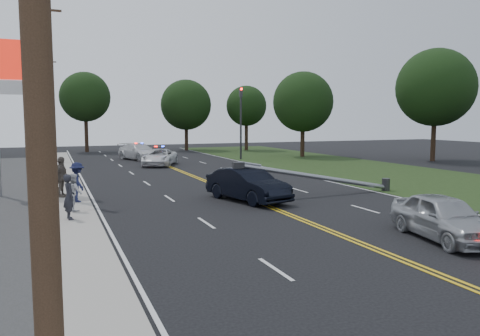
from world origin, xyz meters
name	(u,v)px	position (x,y,z in m)	size (l,w,h in m)	color
ground	(348,238)	(0.00, 0.00, 0.00)	(120.00, 120.00, 0.00)	black
sidewalk	(70,204)	(-8.40, 10.00, 0.06)	(1.80, 70.00, 0.12)	#9E988E
grass_verge	(433,181)	(13.50, 10.00, 0.01)	(12.00, 80.00, 0.01)	black
centerline_yellow	(238,194)	(0.00, 10.00, 0.01)	(0.36, 80.00, 0.00)	gold
pylon_sign	(20,80)	(-10.50, 14.00, 6.00)	(3.20, 0.35, 8.00)	gray
traffic_signal	(241,117)	(8.30, 30.00, 4.21)	(0.28, 0.41, 7.05)	#2D2D30
fallen_streetlight	(326,178)	(4.19, 8.00, 0.92)	(9.36, 0.44, 1.91)	#2D2D30
utility_pole_near	(35,1)	(-9.20, -8.00, 5.08)	(1.60, 0.28, 10.00)	#382619
utility_pole_mid	(47,96)	(-9.20, 12.00, 5.08)	(1.60, 0.28, 10.00)	#382619
utility_pole_far	(49,107)	(-9.20, 34.00, 5.08)	(1.60, 0.28, 10.00)	#382619
tree_6	(85,97)	(-5.13, 46.68, 6.62)	(5.96, 5.96, 9.62)	black
tree_7	(186,105)	(6.91, 45.04, 5.76)	(6.37, 6.37, 8.96)	black
tree_8	(246,106)	(14.11, 42.42, 5.63)	(5.12, 5.12, 8.21)	black
tree_9	(303,102)	(15.65, 30.67, 5.78)	(6.34, 6.34, 8.96)	black
tree_13	(436,88)	(24.47, 21.32, 6.92)	(7.25, 7.25, 10.55)	black
crashed_sedan	(247,185)	(-0.32, 7.92, 0.81)	(1.71, 4.90, 1.61)	black
waiting_sedan	(444,217)	(2.85, -1.29, 0.75)	(1.78, 4.42, 1.51)	#A0A3A7
emergency_a	(160,157)	(-0.52, 26.88, 0.71)	(2.36, 5.11, 1.42)	silver
emergency_b	(139,152)	(-1.17, 33.15, 0.80)	(2.24, 5.51, 1.60)	silver
bystander_a	(69,197)	(-8.56, 6.14, 1.00)	(0.64, 0.42, 1.76)	#24242B
bystander_b	(74,192)	(-8.31, 7.84, 0.92)	(0.78, 0.60, 1.60)	silver
bystander_c	(77,182)	(-8.06, 10.07, 1.05)	(1.20, 0.69, 1.86)	#1A1E41
bystander_d	(61,177)	(-8.72, 11.79, 1.13)	(1.18, 0.49, 2.02)	#61574E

